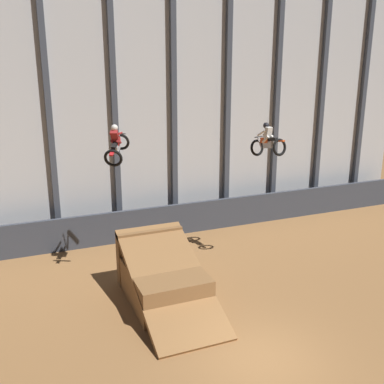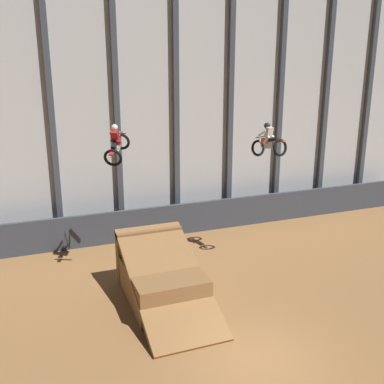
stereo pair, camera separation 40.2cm
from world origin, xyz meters
TOP-DOWN VIEW (x-y plane):
  - ground_plane at (0.00, 0.00)m, footprint 60.00×60.00m
  - arena_back_wall at (0.00, 11.87)m, footprint 32.00×0.40m
  - lower_barrier at (0.00, 10.68)m, footprint 31.36×0.20m
  - dirt_ramp at (-1.55, 4.74)m, footprint 2.66×5.45m
  - rider_bike_left_air at (-2.48, 7.31)m, footprint 1.39×1.85m
  - rider_bike_right_air at (3.85, 6.38)m, footprint 1.03×1.79m

SIDE VIEW (x-z plane):
  - ground_plane at x=0.00m, z-range 0.00..0.00m
  - dirt_ramp at x=-1.55m, z-range -0.39..1.99m
  - lower_barrier at x=0.00m, z-range 0.00..1.62m
  - rider_bike_right_air at x=3.85m, z-range 4.58..6.14m
  - rider_bike_left_air at x=-2.48m, z-range 4.70..6.33m
  - arena_back_wall at x=0.00m, z-range 0.00..12.59m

